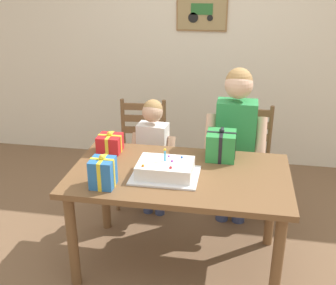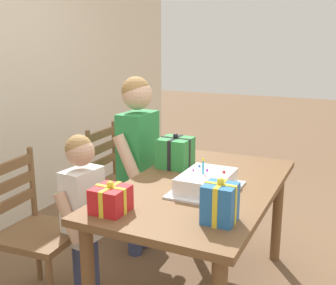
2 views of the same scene
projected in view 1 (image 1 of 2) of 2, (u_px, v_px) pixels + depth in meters
ground_plane at (178, 261)px, 3.10m from camera, size 20.00×20.00×0.00m
back_wall at (207, 42)px, 4.31m from camera, size 6.40×0.11×2.60m
dining_table at (179, 185)px, 2.85m from camera, size 1.48×0.85×0.74m
birthday_cake at (165, 169)px, 2.75m from camera, size 0.44×0.34×0.19m
gift_box_red_large at (103, 173)px, 2.61m from camera, size 0.15×0.15×0.22m
gift_box_beside_cake at (110, 143)px, 3.11m from camera, size 0.18×0.17×0.16m
gift_box_corner_small at (221, 145)px, 2.99m from camera, size 0.21×0.21×0.23m
chair_left at (142, 152)px, 3.78m from camera, size 0.45×0.45×0.92m
chair_right at (247, 160)px, 3.63m from camera, size 0.44×0.44×0.92m
child_older at (236, 133)px, 3.29m from camera, size 0.48×0.27×1.33m
child_younger at (153, 147)px, 3.47m from camera, size 0.39×0.23×1.04m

